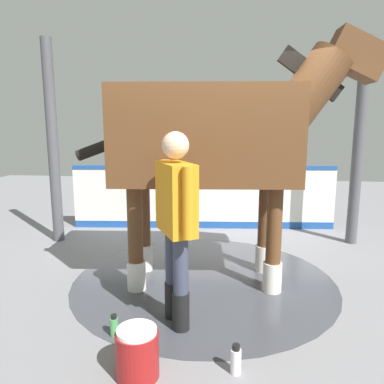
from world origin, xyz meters
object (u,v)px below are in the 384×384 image
object	(u,v)px
wash_bucket	(137,353)
horse	(215,139)
handler	(176,216)
bottle_shampoo	(236,360)
bottle_spray	(114,326)

from	to	relation	value
wash_bucket	horse	bearing A→B (deg)	-103.74
horse	handler	xyz separation A→B (m)	(0.26, 0.97, -0.63)
bottle_shampoo	bottle_spray	distance (m)	1.07
horse	bottle_shampoo	distance (m)	2.20
bottle_spray	wash_bucket	bearing A→B (deg)	126.00
handler	wash_bucket	size ratio (longest dim) A/B	4.69
bottle_spray	bottle_shampoo	bearing A→B (deg)	161.61
horse	wash_bucket	size ratio (longest dim) A/B	9.05
wash_bucket	bottle_shampoo	xyz separation A→B (m)	(-0.68, -0.12, -0.08)
bottle_shampoo	bottle_spray	bearing A→B (deg)	-18.39
horse	bottle_shampoo	bearing A→B (deg)	-86.20
horse	wash_bucket	distance (m)	2.26
wash_bucket	bottle_shampoo	world-z (taller)	wash_bucket
horse	handler	bearing A→B (deg)	-110.93
horse	bottle_spray	world-z (taller)	horse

